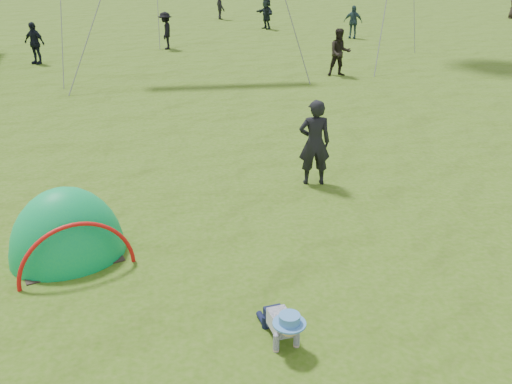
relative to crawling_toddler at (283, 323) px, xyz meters
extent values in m
plane|color=#2E550C|center=(-0.19, -0.22, -0.29)|extent=(140.00, 140.00, 0.00)
ellipsoid|color=#029055|center=(-3.06, 2.60, -0.29)|extent=(2.25, 2.07, 2.37)
imported|color=black|center=(1.56, 5.03, 0.61)|extent=(0.69, 0.48, 1.80)
imported|color=black|center=(4.84, 15.03, 0.58)|extent=(0.87, 0.69, 1.73)
imported|color=#29404A|center=(7.89, 23.57, 0.53)|extent=(1.04, 0.78, 1.64)
imported|color=black|center=(-1.62, 21.61, 0.55)|extent=(0.67, 1.11, 1.68)
imported|color=black|center=(3.98, 27.46, 0.56)|extent=(1.07, 1.64, 1.69)
imported|color=black|center=(-6.91, 18.90, 0.55)|extent=(1.05, 0.85, 1.67)
imported|color=black|center=(1.75, 32.09, 0.54)|extent=(0.86, 1.19, 1.66)
camera|label=1|loc=(-1.12, -5.79, 4.43)|focal=40.00mm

